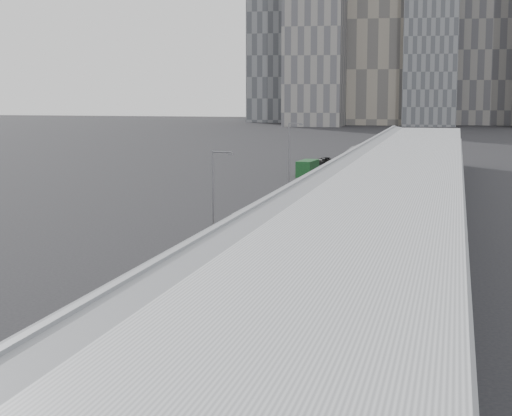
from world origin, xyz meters
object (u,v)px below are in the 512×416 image
(bus_7, at_px, (351,169))
(street_lamp_near, at_px, (215,187))
(bus_8, at_px, (357,161))
(shipping_container, at_px, (308,168))
(bus_6, at_px, (331,180))
(bus_0, at_px, (51,387))
(street_lamp_far, at_px, (290,151))
(bus_9, at_px, (365,157))
(bus_1, at_px, (182,296))
(bus_2, at_px, (239,253))
(suv, at_px, (327,161))
(bus_5, at_px, (315,192))
(bus_4, at_px, (295,208))
(bus_3, at_px, (266,226))
(bus_10, at_px, (377,151))

(bus_7, bearing_deg, street_lamp_near, -96.06)
(bus_8, distance_m, shipping_container, 12.98)
(bus_6, bearing_deg, bus_0, -87.96)
(bus_7, relative_size, street_lamp_far, 1.41)
(bus_9, distance_m, street_lamp_near, 81.86)
(bus_8, height_order, bus_9, bus_8)
(bus_1, xyz_separation_m, bus_9, (-0.50, 110.25, 0.00))
(bus_2, distance_m, bus_9, 96.44)
(suv, bearing_deg, bus_6, -101.76)
(shipping_container, height_order, suv, shipping_container)
(shipping_container, bearing_deg, suv, 94.91)
(bus_2, height_order, street_lamp_near, street_lamp_near)
(bus_7, bearing_deg, bus_5, -91.26)
(bus_1, bearing_deg, bus_4, 91.31)
(bus_8, bearing_deg, suv, 123.45)
(bus_4, bearing_deg, bus_1, -93.81)
(bus_3, height_order, bus_8, bus_8)
(bus_3, relative_size, bus_7, 1.04)
(bus_2, bearing_deg, bus_7, 85.56)
(bus_2, relative_size, bus_8, 0.88)
(bus_8, xyz_separation_m, street_lamp_far, (-6.07, -28.90, 3.60))
(bus_4, bearing_deg, bus_9, 85.81)
(bus_4, bearing_deg, bus_10, 85.32)
(bus_0, distance_m, shipping_container, 104.54)
(bus_7, relative_size, bus_8, 0.93)
(bus_8, height_order, shipping_container, bus_8)
(bus_1, height_order, bus_3, bus_3)
(bus_1, bearing_deg, bus_2, 90.60)
(bus_1, bearing_deg, bus_6, 91.40)
(bus_4, xyz_separation_m, shipping_container, (-7.00, 48.22, -0.28))
(bus_9, bearing_deg, bus_5, -93.47)
(bus_4, height_order, street_lamp_far, street_lamp_far)
(bus_6, height_order, bus_8, bus_8)
(bus_8, height_order, street_lamp_near, street_lamp_near)
(bus_1, bearing_deg, bus_0, -89.52)
(bus_4, relative_size, bus_9, 1.04)
(bus_2, distance_m, bus_4, 25.32)
(bus_3, xyz_separation_m, bus_4, (0.29, 12.88, -0.12))
(bus_2, relative_size, bus_9, 1.01)
(bus_6, bearing_deg, street_lamp_far, 167.61)
(bus_2, height_order, bus_3, bus_3)
(bus_1, bearing_deg, suv, 94.68)
(bus_3, relative_size, bus_9, 1.11)
(bus_2, height_order, bus_8, bus_8)
(bus_0, height_order, bus_6, bus_0)
(bus_7, bearing_deg, bus_3, -90.48)
(bus_0, xyz_separation_m, bus_2, (0.15, 30.75, -0.16))
(bus_2, bearing_deg, street_lamp_far, 92.57)
(bus_1, distance_m, shipping_container, 87.67)
(bus_0, relative_size, bus_3, 1.01)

